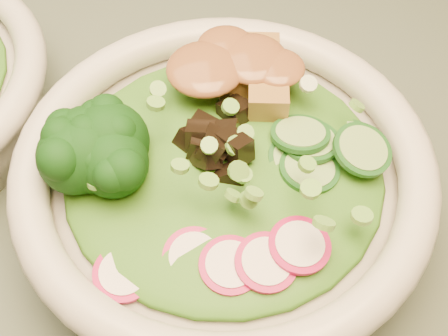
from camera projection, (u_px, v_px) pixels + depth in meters
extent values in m
cube|color=#475244|center=(89.00, 272.00, 0.46)|extent=(1.20, 0.80, 0.03)
cylinder|color=beige|center=(224.00, 196.00, 0.45)|extent=(0.26, 0.26, 0.06)
torus|color=beige|center=(224.00, 167.00, 0.42)|extent=(0.29, 0.29, 0.03)
ellipsoid|color=#1E5612|center=(224.00, 167.00, 0.42)|extent=(0.22, 0.22, 0.03)
ellipsoid|color=brown|center=(226.00, 67.00, 0.44)|extent=(0.08, 0.06, 0.02)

